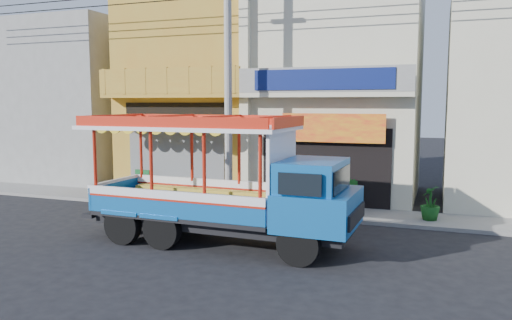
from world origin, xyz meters
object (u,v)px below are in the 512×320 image
Objects in this scene: green_sign at (143,185)px; potted_plant_a at (334,195)px; potted_plant_c at (430,203)px; potted_plant_b at (351,195)px; utility_pole at (232,65)px; songthaew_truck at (238,184)px.

potted_plant_a is (7.68, -0.30, 0.13)m from green_sign.
potted_plant_c reaches higher than green_sign.
potted_plant_c is at bearing -152.90° from potted_plant_b.
potted_plant_b is at bearing 15.44° from utility_pole.
green_sign is 8.21m from potted_plant_b.
potted_plant_b is (2.15, 4.86, -1.00)m from songthaew_truck.
potted_plant_b is at bearing -5.10° from potted_plant_a.
potted_plant_c is (2.55, -0.53, 0.01)m from potted_plant_b.
green_sign is at bearing 38.89° from potted_plant_b.
songthaew_truck reaches higher than green_sign.
potted_plant_c is (3.08, -0.21, -0.01)m from potted_plant_a.
utility_pole reaches higher than potted_plant_c.
utility_pole is at bearing 157.15° from potted_plant_a.
green_sign is 0.96× the size of potted_plant_b.
potted_plant_b is (0.53, 0.31, -0.02)m from potted_plant_a.
potted_plant_a is 0.62m from potted_plant_b.
potted_plant_a is (1.62, 4.55, -0.98)m from songthaew_truck.
utility_pole is 5.96m from potted_plant_b.
potted_plant_c reaches higher than potted_plant_b.
utility_pole is 27.57× the size of green_sign.
songthaew_truck is 7.84m from green_sign.
utility_pole reaches higher than songthaew_truck.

